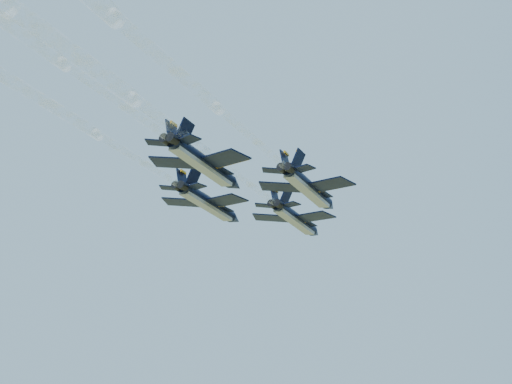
% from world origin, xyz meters
% --- Properties ---
extents(jet_lead, '(14.24, 19.32, 4.19)m').
position_xyz_m(jet_lead, '(7.70, 10.35, 102.04)').
color(jet_lead, black).
extents(jet_left, '(14.24, 19.32, 4.19)m').
position_xyz_m(jet_left, '(-4.82, -0.30, 102.04)').
color(jet_left, black).
extents(jet_right, '(14.24, 19.32, 4.19)m').
position_xyz_m(jet_right, '(11.45, -4.44, 102.04)').
color(jet_right, black).
extents(jet_slot, '(14.24, 19.32, 4.19)m').
position_xyz_m(jet_slot, '(-1.30, -16.38, 102.04)').
color(jet_slot, black).
extents(smoke_trail_lead, '(23.14, 71.55, 2.62)m').
position_xyz_m(smoke_trail_lead, '(-8.57, -43.76, 102.08)').
color(smoke_trail_lead, white).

